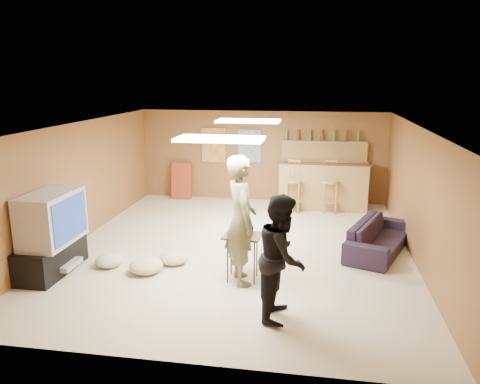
% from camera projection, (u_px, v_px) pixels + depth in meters
% --- Properties ---
extents(ground, '(7.00, 7.00, 0.00)m').
position_uv_depth(ground, '(238.00, 249.00, 8.39)').
color(ground, beige).
rests_on(ground, ground).
extents(ceiling, '(6.00, 7.00, 0.02)m').
position_uv_depth(ceiling, '(238.00, 126.00, 7.86)').
color(ceiling, silver).
rests_on(ceiling, ground).
extents(wall_back, '(6.00, 0.02, 2.20)m').
position_uv_depth(wall_back, '(262.00, 156.00, 11.48)').
color(wall_back, brown).
rests_on(wall_back, ground).
extents(wall_front, '(6.00, 0.02, 2.20)m').
position_uv_depth(wall_front, '(181.00, 268.00, 4.78)').
color(wall_front, brown).
rests_on(wall_front, ground).
extents(wall_left, '(0.02, 7.00, 2.20)m').
position_uv_depth(wall_left, '(78.00, 183.00, 8.60)').
color(wall_left, brown).
rests_on(wall_left, ground).
extents(wall_right, '(0.02, 7.00, 2.20)m').
position_uv_depth(wall_right, '(418.00, 196.00, 7.65)').
color(wall_right, brown).
rests_on(wall_right, ground).
extents(tv_stand, '(0.55, 1.30, 0.50)m').
position_uv_depth(tv_stand, '(51.00, 257.00, 7.33)').
color(tv_stand, black).
rests_on(tv_stand, ground).
extents(dvd_box, '(0.35, 0.50, 0.08)m').
position_uv_depth(dvd_box, '(65.00, 264.00, 7.31)').
color(dvd_box, '#B2B2B7').
rests_on(dvd_box, tv_stand).
extents(tv_body, '(0.60, 1.10, 0.80)m').
position_uv_depth(tv_body, '(52.00, 218.00, 7.16)').
color(tv_body, '#B2B2B7').
rests_on(tv_body, tv_stand).
extents(tv_screen, '(0.02, 0.95, 0.65)m').
position_uv_depth(tv_screen, '(70.00, 219.00, 7.11)').
color(tv_screen, navy).
rests_on(tv_screen, tv_body).
extents(bar_counter, '(2.00, 0.60, 1.10)m').
position_uv_depth(bar_counter, '(323.00, 185.00, 10.85)').
color(bar_counter, olive).
rests_on(bar_counter, ground).
extents(bar_lip, '(2.10, 0.12, 0.05)m').
position_uv_depth(bar_lip, '(324.00, 164.00, 10.48)').
color(bar_lip, '#3C2113').
rests_on(bar_lip, bar_counter).
extents(bar_shelf, '(2.00, 0.18, 0.05)m').
position_uv_depth(bar_shelf, '(324.00, 142.00, 11.05)').
color(bar_shelf, olive).
rests_on(bar_shelf, bar_backing).
extents(bar_backing, '(2.00, 0.14, 0.60)m').
position_uv_depth(bar_backing, '(324.00, 154.00, 11.14)').
color(bar_backing, olive).
rests_on(bar_backing, bar_counter).
extents(poster_left, '(0.60, 0.03, 0.85)m').
position_uv_depth(poster_left, '(214.00, 145.00, 11.57)').
color(poster_left, '#BF3F26').
rests_on(poster_left, wall_back).
extents(poster_right, '(0.55, 0.03, 0.80)m').
position_uv_depth(poster_right, '(250.00, 146.00, 11.43)').
color(poster_right, '#334C99').
rests_on(poster_right, wall_back).
extents(folding_chair_stack, '(0.50, 0.26, 0.91)m').
position_uv_depth(folding_chair_stack, '(182.00, 181.00, 11.76)').
color(folding_chair_stack, '#A6371E').
rests_on(folding_chair_stack, ground).
extents(ceiling_panel_front, '(1.20, 0.60, 0.04)m').
position_uv_depth(ceiling_panel_front, '(220.00, 139.00, 6.43)').
color(ceiling_panel_front, white).
rests_on(ceiling_panel_front, ceiling).
extents(ceiling_panel_back, '(1.20, 0.60, 0.04)m').
position_uv_depth(ceiling_panel_back, '(248.00, 121.00, 9.02)').
color(ceiling_panel_back, white).
rests_on(ceiling_panel_back, ceiling).
extents(person_olive, '(0.70, 0.83, 1.93)m').
position_uv_depth(person_olive, '(241.00, 220.00, 6.83)').
color(person_olive, brown).
rests_on(person_olive, ground).
extents(person_black, '(0.66, 0.82, 1.61)m').
position_uv_depth(person_black, '(282.00, 257.00, 5.86)').
color(person_black, black).
rests_on(person_black, ground).
extents(sofa, '(1.36, 2.03, 0.55)m').
position_uv_depth(sofa, '(379.00, 237.00, 8.17)').
color(sofa, black).
rests_on(sofa, ground).
extents(tray_table, '(0.58, 0.48, 0.72)m').
position_uv_depth(tray_table, '(242.00, 257.00, 7.04)').
color(tray_table, '#3C2113').
rests_on(tray_table, ground).
extents(cup_red_near, '(0.11, 0.11, 0.12)m').
position_uv_depth(cup_red_near, '(234.00, 229.00, 7.01)').
color(cup_red_near, red).
rests_on(cup_red_near, tray_table).
extents(cup_red_far, '(0.11, 0.11, 0.12)m').
position_uv_depth(cup_red_far, '(249.00, 233.00, 6.84)').
color(cup_red_far, red).
rests_on(cup_red_far, tray_table).
extents(cup_blue, '(0.09, 0.09, 0.10)m').
position_uv_depth(cup_blue, '(251.00, 229.00, 7.03)').
color(cup_blue, '#163A9B').
rests_on(cup_blue, tray_table).
extents(bar_stool_left, '(0.41, 0.41, 1.24)m').
position_uv_depth(bar_stool_left, '(293.00, 186.00, 10.51)').
color(bar_stool_left, olive).
rests_on(bar_stool_left, ground).
extents(bar_stool_right, '(0.54, 0.54, 1.33)m').
position_uv_depth(bar_stool_right, '(331.00, 184.00, 10.46)').
color(bar_stool_right, olive).
rests_on(bar_stool_right, ground).
extents(cushion_near_tv, '(0.61, 0.61, 0.24)m').
position_uv_depth(cushion_near_tv, '(146.00, 266.00, 7.34)').
color(cushion_near_tv, '#C0B388').
rests_on(cushion_near_tv, ground).
extents(cushion_mid, '(0.61, 0.61, 0.21)m').
position_uv_depth(cushion_mid, '(174.00, 257.00, 7.70)').
color(cushion_mid, '#C0B388').
rests_on(cushion_mid, ground).
extents(cushion_far, '(0.52, 0.52, 0.20)m').
position_uv_depth(cushion_far, '(109.00, 260.00, 7.59)').
color(cushion_far, '#C0B388').
rests_on(cushion_far, ground).
extents(bottle_row, '(1.76, 0.08, 0.26)m').
position_uv_depth(bottle_row, '(322.00, 135.00, 11.00)').
color(bottle_row, '#3F7233').
rests_on(bottle_row, bar_shelf).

